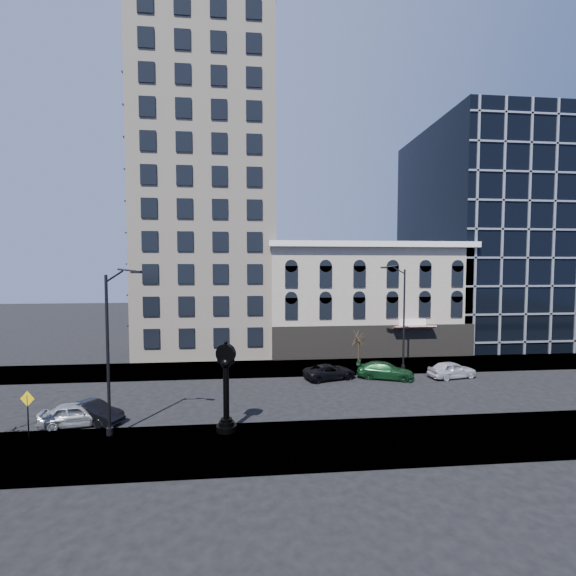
{
  "coord_description": "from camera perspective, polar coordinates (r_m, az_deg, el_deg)",
  "views": [
    {
      "loc": [
        -1.11,
        -28.52,
        9.79
      ],
      "look_at": [
        2.0,
        4.0,
        8.0
      ],
      "focal_mm": 24.0,
      "sensor_mm": 36.0,
      "label": 1
    }
  ],
  "objects": [
    {
      "name": "glass_office",
      "position": [
        59.64,
        28.49,
        6.8
      ],
      "size": [
        20.0,
        20.15,
        28.0
      ],
      "color": "black",
      "rests_on": "ground"
    },
    {
      "name": "ground",
      "position": [
        30.18,
        -3.18,
        -15.8
      ],
      "size": [
        160.0,
        160.0,
        0.0
      ],
      "primitive_type": "plane",
      "color": "black",
      "rests_on": "ground"
    },
    {
      "name": "car_far_b",
      "position": [
        35.55,
        14.2,
        -11.75
      ],
      "size": [
        5.3,
        3.54,
        1.42
      ],
      "primitive_type": "imported",
      "rotation": [
        0.0,
        0.0,
        1.23
      ],
      "color": "#143F1E",
      "rests_on": "ground"
    },
    {
      "name": "warning_sign",
      "position": [
        26.95,
        -34.14,
        -14.26
      ],
      "size": [
        0.86,
        0.26,
        2.7
      ],
      "rotation": [
        0.0,
        0.0,
        -0.25
      ],
      "color": "black",
      "rests_on": "sidewalk_near"
    },
    {
      "name": "bare_tree_far",
      "position": [
        38.16,
        10.45,
        -7.09
      ],
      "size": [
        2.27,
        2.27,
        3.89
      ],
      "color": "#312518",
      "rests_on": "sidewalk_far"
    },
    {
      "name": "victorian_row",
      "position": [
        46.47,
        10.95,
        -1.6
      ],
      "size": [
        22.6,
        11.19,
        12.5
      ],
      "color": "#AB9E8D",
      "rests_on": "ground"
    },
    {
      "name": "car_far_a",
      "position": [
        34.59,
        6.17,
        -12.22
      ],
      "size": [
        5.0,
        3.25,
        1.28
      ],
      "primitive_type": "imported",
      "rotation": [
        0.0,
        0.0,
        1.83
      ],
      "color": "black",
      "rests_on": "ground"
    },
    {
      "name": "street_lamp_far",
      "position": [
        37.24,
        15.77,
        -0.26
      ],
      "size": [
        2.57,
        0.73,
        9.99
      ],
      "rotation": [
        0.0,
        0.0,
        2.97
      ],
      "color": "black",
      "rests_on": "sidewalk_far"
    },
    {
      "name": "car_near_b",
      "position": [
        28.2,
        -27.03,
        -16.1
      ],
      "size": [
        4.23,
        2.93,
        1.32
      ],
      "primitive_type": "imported",
      "rotation": [
        0.0,
        0.0,
        1.14
      ],
      "color": "black",
      "rests_on": "ground"
    },
    {
      "name": "street_clock",
      "position": [
        23.66,
        -9.15,
        -14.71
      ],
      "size": [
        1.22,
        1.22,
        5.38
      ],
      "rotation": [
        0.0,
        0.0,
        -0.38
      ],
      "color": "black",
      "rests_on": "sidewalk_near"
    },
    {
      "name": "cream_tower",
      "position": [
        48.61,
        -11.63,
        14.38
      ],
      "size": [
        15.9,
        15.4,
        42.5
      ],
      "color": "beige",
      "rests_on": "ground"
    },
    {
      "name": "sidewalk_near",
      "position": [
        22.74,
        -2.31,
        -22.2
      ],
      "size": [
        160.0,
        6.0,
        0.12
      ],
      "primitive_type": "cube",
      "color": "gray",
      "rests_on": "ground"
    },
    {
      "name": "car_far_c",
      "position": [
        37.62,
        23.11,
        -11.06
      ],
      "size": [
        4.5,
        2.46,
        1.45
      ],
      "primitive_type": "imported",
      "rotation": [
        0.0,
        0.0,
        1.75
      ],
      "color": "silver",
      "rests_on": "ground"
    },
    {
      "name": "sidewalk_far",
      "position": [
        37.81,
        -3.67,
        -11.78
      ],
      "size": [
        160.0,
        6.0,
        0.12
      ],
      "primitive_type": "cube",
      "color": "gray",
      "rests_on": "ground"
    },
    {
      "name": "street_lamp_near",
      "position": [
        23.65,
        -23.88,
        -2.71
      ],
      "size": [
        2.47,
        0.96,
        9.77
      ],
      "rotation": [
        0.0,
        0.0,
        -0.28
      ],
      "color": "black",
      "rests_on": "sidewalk_near"
    },
    {
      "name": "car_near_a",
      "position": [
        28.18,
        -28.77,
        -16.04
      ],
      "size": [
        4.42,
        2.35,
        1.43
      ],
      "primitive_type": "imported",
      "rotation": [
        0.0,
        0.0,
        1.73
      ],
      "color": "#A5A8AD",
      "rests_on": "ground"
    }
  ]
}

